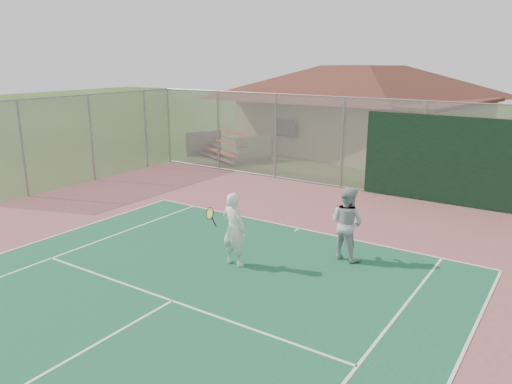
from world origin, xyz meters
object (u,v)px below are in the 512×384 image
at_px(player_grey_back, 347,224).
at_px(clubhouse, 361,100).
at_px(bleachers, 227,145).
at_px(player_white_front, 234,230).

bearing_deg(player_grey_back, clubhouse, -56.91).
bearing_deg(bleachers, player_white_front, -27.43).
height_order(clubhouse, player_grey_back, clubhouse).
bearing_deg(player_white_front, clubhouse, -75.50).
relative_size(clubhouse, player_grey_back, 7.40).
distance_m(clubhouse, bleachers, 7.54).
height_order(clubhouse, player_white_front, clubhouse).
bearing_deg(player_white_front, player_grey_back, -135.45).
bearing_deg(clubhouse, player_grey_back, -58.38).
height_order(player_white_front, player_grey_back, player_grey_back).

